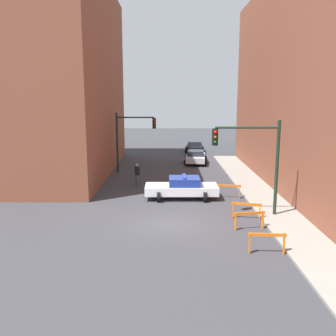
{
  "coord_description": "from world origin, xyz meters",
  "views": [
    {
      "loc": [
        -0.02,
        -18.68,
        6.54
      ],
      "look_at": [
        -0.06,
        5.75,
        1.87
      ],
      "focal_mm": 40.0,
      "sensor_mm": 36.0,
      "label": 1
    }
  ],
  "objects_px": {
    "police_car": "(183,188)",
    "traffic_light_near": "(257,153)",
    "parked_car_mid": "(195,146)",
    "barrier_mid": "(250,217)",
    "parked_car_near": "(196,157)",
    "traffic_light_far": "(130,134)",
    "barrier_front": "(268,240)",
    "barrier_corner": "(229,189)",
    "pedestrian_crossing": "(138,174)",
    "barrier_back": "(247,208)"
  },
  "relations": [
    {
      "from": "police_car",
      "to": "barrier_back",
      "type": "distance_m",
      "value": 5.35
    },
    {
      "from": "traffic_light_near",
      "to": "barrier_back",
      "type": "xyz_separation_m",
      "value": [
        -0.5,
        -0.47,
        -2.91
      ]
    },
    {
      "from": "parked_car_mid",
      "to": "barrier_front",
      "type": "xyz_separation_m",
      "value": [
        0.99,
        -29.54,
        -0.06
      ]
    },
    {
      "from": "police_car",
      "to": "barrier_back",
      "type": "xyz_separation_m",
      "value": [
        3.33,
        -4.19,
        -0.11
      ]
    },
    {
      "from": "barrier_corner",
      "to": "traffic_light_far",
      "type": "bearing_deg",
      "value": 130.95
    },
    {
      "from": "parked_car_mid",
      "to": "barrier_mid",
      "type": "bearing_deg",
      "value": -84.03
    },
    {
      "from": "police_car",
      "to": "pedestrian_crossing",
      "type": "xyz_separation_m",
      "value": [
        -3.21,
        3.61,
        0.14
      ]
    },
    {
      "from": "traffic_light_near",
      "to": "parked_car_near",
      "type": "xyz_separation_m",
      "value": [
        -1.99,
        16.71,
        -2.86
      ]
    },
    {
      "from": "parked_car_mid",
      "to": "pedestrian_crossing",
      "type": "bearing_deg",
      "value": -103.61
    },
    {
      "from": "barrier_mid",
      "to": "barrier_corner",
      "type": "xyz_separation_m",
      "value": [
        -0.11,
        5.88,
        0.0
      ]
    },
    {
      "from": "parked_car_mid",
      "to": "barrier_back",
      "type": "xyz_separation_m",
      "value": [
        1.06,
        -24.97,
        -0.06
      ]
    },
    {
      "from": "police_car",
      "to": "barrier_back",
      "type": "bearing_deg",
      "value": -141.76
    },
    {
      "from": "police_car",
      "to": "pedestrian_crossing",
      "type": "distance_m",
      "value": 4.83
    },
    {
      "from": "police_car",
      "to": "parked_car_near",
      "type": "height_order",
      "value": "police_car"
    },
    {
      "from": "parked_car_near",
      "to": "barrier_corner",
      "type": "height_order",
      "value": "parked_car_near"
    },
    {
      "from": "police_car",
      "to": "barrier_corner",
      "type": "relative_size",
      "value": 2.95
    },
    {
      "from": "barrier_corner",
      "to": "police_car",
      "type": "bearing_deg",
      "value": -178.42
    },
    {
      "from": "pedestrian_crossing",
      "to": "barrier_corner",
      "type": "relative_size",
      "value": 1.04
    },
    {
      "from": "parked_car_mid",
      "to": "barrier_mid",
      "type": "distance_m",
      "value": 26.59
    },
    {
      "from": "police_car",
      "to": "barrier_mid",
      "type": "height_order",
      "value": "police_car"
    },
    {
      "from": "barrier_front",
      "to": "parked_car_mid",
      "type": "bearing_deg",
      "value": 91.92
    },
    {
      "from": "traffic_light_near",
      "to": "barrier_mid",
      "type": "relative_size",
      "value": 3.28
    },
    {
      "from": "pedestrian_crossing",
      "to": "traffic_light_near",
      "type": "bearing_deg",
      "value": -96.75
    },
    {
      "from": "parked_car_near",
      "to": "pedestrian_crossing",
      "type": "relative_size",
      "value": 2.68
    },
    {
      "from": "traffic_light_far",
      "to": "barrier_front",
      "type": "distance_m",
      "value": 18.93
    },
    {
      "from": "traffic_light_far",
      "to": "pedestrian_crossing",
      "type": "bearing_deg",
      "value": -78.35
    },
    {
      "from": "barrier_back",
      "to": "parked_car_near",
      "type": "bearing_deg",
      "value": 94.96
    },
    {
      "from": "parked_car_mid",
      "to": "barrier_corner",
      "type": "xyz_separation_m",
      "value": [
        0.77,
        -20.7,
        -0.06
      ]
    },
    {
      "from": "barrier_mid",
      "to": "barrier_corner",
      "type": "distance_m",
      "value": 5.88
    },
    {
      "from": "parked_car_near",
      "to": "traffic_light_far",
      "type": "bearing_deg",
      "value": -137.46
    },
    {
      "from": "traffic_light_far",
      "to": "barrier_mid",
      "type": "bearing_deg",
      "value": -62.67
    },
    {
      "from": "barrier_front",
      "to": "barrier_corner",
      "type": "distance_m",
      "value": 8.84
    },
    {
      "from": "traffic_light_near",
      "to": "barrier_front",
      "type": "bearing_deg",
      "value": -96.49
    },
    {
      "from": "police_car",
      "to": "barrier_back",
      "type": "height_order",
      "value": "police_car"
    },
    {
      "from": "barrier_corner",
      "to": "barrier_back",
      "type": "bearing_deg",
      "value": -86.1
    },
    {
      "from": "traffic_light_far",
      "to": "police_car",
      "type": "relative_size",
      "value": 1.1
    },
    {
      "from": "police_car",
      "to": "barrier_front",
      "type": "height_order",
      "value": "police_car"
    },
    {
      "from": "parked_car_near",
      "to": "barrier_mid",
      "type": "bearing_deg",
      "value": -80.52
    },
    {
      "from": "traffic_light_far",
      "to": "parked_car_mid",
      "type": "bearing_deg",
      "value": 62.37
    },
    {
      "from": "traffic_light_far",
      "to": "barrier_corner",
      "type": "xyz_separation_m",
      "value": [
        7.24,
        -8.35,
        -2.78
      ]
    },
    {
      "from": "barrier_mid",
      "to": "barrier_back",
      "type": "relative_size",
      "value": 1.0
    },
    {
      "from": "pedestrian_crossing",
      "to": "barrier_front",
      "type": "height_order",
      "value": "pedestrian_crossing"
    },
    {
      "from": "parked_car_near",
      "to": "barrier_mid",
      "type": "height_order",
      "value": "parked_car_near"
    },
    {
      "from": "pedestrian_crossing",
      "to": "barrier_front",
      "type": "bearing_deg",
      "value": -112.98
    },
    {
      "from": "barrier_mid",
      "to": "barrier_corner",
      "type": "relative_size",
      "value": 1.0
    },
    {
      "from": "traffic_light_far",
      "to": "police_car",
      "type": "xyz_separation_m",
      "value": [
        4.21,
        -8.43,
        -2.67
      ]
    },
    {
      "from": "traffic_light_near",
      "to": "barrier_front",
      "type": "height_order",
      "value": "traffic_light_near"
    },
    {
      "from": "parked_car_mid",
      "to": "parked_car_near",
      "type": "bearing_deg",
      "value": -89.08
    },
    {
      "from": "police_car",
      "to": "traffic_light_near",
      "type": "bearing_deg",
      "value": -134.39
    },
    {
      "from": "barrier_mid",
      "to": "barrier_corner",
      "type": "bearing_deg",
      "value": 91.07
    }
  ]
}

